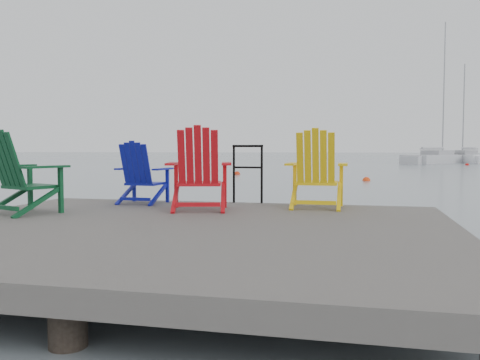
% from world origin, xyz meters
% --- Properties ---
extents(ground, '(400.00, 400.00, 0.00)m').
position_xyz_m(ground, '(0.00, 0.00, 0.00)').
color(ground, slate).
rests_on(ground, ground).
extents(dock, '(6.00, 5.00, 1.40)m').
position_xyz_m(dock, '(0.00, 0.00, 0.35)').
color(dock, '#282523').
rests_on(dock, ground).
extents(handrail, '(0.48, 0.04, 0.90)m').
position_xyz_m(handrail, '(0.25, 2.45, 1.04)').
color(handrail, black).
rests_on(handrail, dock).
extents(chair_green, '(1.02, 0.97, 1.06)m').
position_xyz_m(chair_green, '(-2.31, 0.49, 1.03)').
color(chair_green, '#0B3E20').
rests_on(chair_green, dock).
extents(chair_blue, '(0.77, 0.72, 0.92)m').
position_xyz_m(chair_blue, '(-1.31, 1.98, 0.97)').
color(chair_blue, '#0E1495').
rests_on(chair_blue, dock).
extents(chair_red, '(1.01, 0.96, 1.10)m').
position_xyz_m(chair_red, '(-0.19, 1.35, 1.05)').
color(chair_red, red).
rests_on(chair_red, dock).
extents(chair_yellow, '(0.86, 0.80, 1.08)m').
position_xyz_m(chair_yellow, '(1.34, 1.96, 1.04)').
color(chair_yellow, yellow).
rests_on(chair_yellow, dock).
extents(sailboat_near, '(3.71, 7.49, 10.16)m').
position_xyz_m(sailboat_near, '(12.50, 49.48, 0.36)').
color(sailboat_near, white).
rests_on(sailboat_near, ground).
extents(sailboat_mid, '(7.99, 9.80, 13.76)m').
position_xyz_m(sailboat_mid, '(9.74, 46.66, 0.35)').
color(sailboat_mid, silver).
rests_on(sailboat_mid, ground).
extents(buoy_a, '(0.33, 0.33, 0.33)m').
position_xyz_m(buoy_a, '(2.32, 16.78, 0.00)').
color(buoy_a, '#F43E0E').
rests_on(buoy_a, ground).
extents(buoy_b, '(0.34, 0.34, 0.34)m').
position_xyz_m(buoy_b, '(-4.22, 20.76, 0.00)').
color(buoy_b, red).
rests_on(buoy_b, ground).
extents(buoy_d, '(0.34, 0.34, 0.34)m').
position_xyz_m(buoy_d, '(10.90, 40.00, 0.00)').
color(buoy_d, '#BE0D0B').
rests_on(buoy_d, ground).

